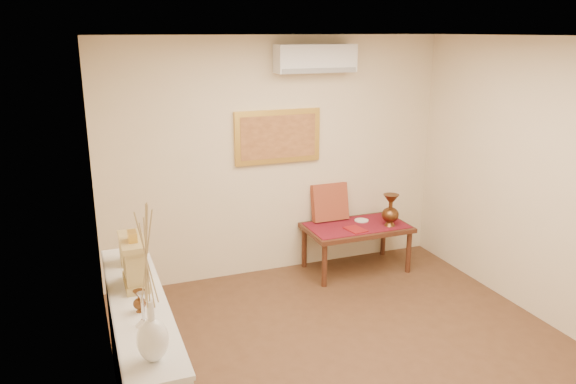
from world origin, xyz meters
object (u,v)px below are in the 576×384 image
brass_urn_tall (391,207)px  mantel_clock (135,263)px  white_vase (149,285)px  display_ledge (143,362)px  wooden_chest (130,248)px  low_table (357,231)px

brass_urn_tall → mantel_clock: 3.38m
white_vase → display_ledge: white_vase is taller
wooden_chest → low_table: (2.65, 1.21, -0.62)m
white_vase → mantel_clock: size_ratio=2.24×
mantel_clock → brass_urn_tall: bearing=26.5°
mantel_clock → low_table: size_ratio=0.34×
brass_urn_tall → white_vase: bearing=-140.3°
mantel_clock → wooden_chest: bearing=89.0°
white_vase → mantel_clock: white_vase is taller
wooden_chest → low_table: wooden_chest is taller
white_vase → wooden_chest: white_vase is taller
display_ledge → low_table: display_ledge is taller
display_ledge → white_vase: bearing=-90.0°
low_table → mantel_clock: bearing=-148.2°
wooden_chest → brass_urn_tall: bearing=19.5°
display_ledge → brass_urn_tall: bearing=29.8°
wooden_chest → low_table: 2.98m
display_ledge → mantel_clock: (0.02, 0.23, 0.66)m
brass_urn_tall → display_ledge: brass_urn_tall is taller
brass_urn_tall → low_table: 0.49m
display_ledge → wooden_chest: bearing=87.9°
low_table → brass_urn_tall: bearing=-22.8°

